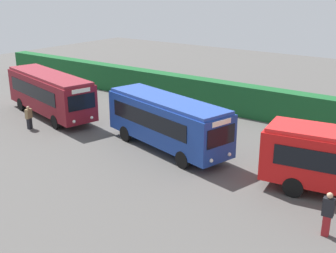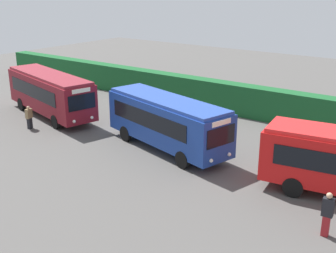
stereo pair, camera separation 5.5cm
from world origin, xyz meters
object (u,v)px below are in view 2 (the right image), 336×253
at_px(person_left, 29,117).
at_px(traffic_cone, 175,107).
at_px(bus_blue, 167,120).
at_px(bus_maroon, 50,92).
at_px(person_center, 327,213).

height_order(person_left, traffic_cone, person_left).
bearing_deg(bus_blue, bus_maroon, -167.29).
xyz_separation_m(person_left, person_center, (21.02, -1.31, 0.18)).
distance_m(bus_blue, person_center, 11.62).
bearing_deg(bus_blue, person_center, -5.37).
xyz_separation_m(bus_blue, traffic_cone, (-4.54, 7.17, -1.56)).
distance_m(bus_maroon, traffic_cone, 9.74).
xyz_separation_m(bus_maroon, bus_blue, (11.25, -0.30, -0.03)).
bearing_deg(person_left, person_center, -15.94).
height_order(person_center, traffic_cone, person_center).
bearing_deg(person_left, bus_blue, 1.93).
height_order(person_left, person_center, person_center).
relative_size(bus_maroon, traffic_cone, 16.69).
distance_m(person_left, traffic_cone, 11.24).
distance_m(person_center, traffic_cone, 19.02).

